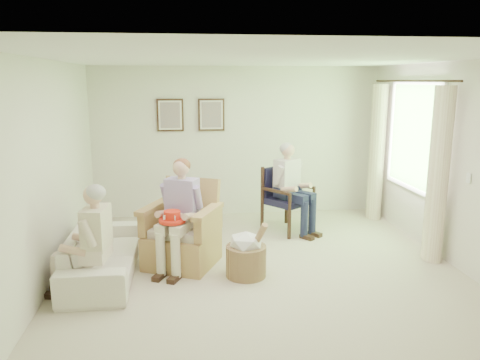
# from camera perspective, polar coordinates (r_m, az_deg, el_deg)

# --- Properties ---
(floor) EXTENTS (5.50, 5.50, 0.00)m
(floor) POSITION_cam_1_polar(r_m,az_deg,el_deg) (5.93, 2.79, -11.39)
(floor) COLOR beige
(floor) RESTS_ON ground
(back_wall) EXTENTS (5.00, 0.04, 2.60)m
(back_wall) POSITION_cam_1_polar(r_m,az_deg,el_deg) (8.23, -0.34, 4.67)
(back_wall) COLOR silver
(back_wall) RESTS_ON ground
(front_wall) EXTENTS (5.00, 0.04, 2.60)m
(front_wall) POSITION_cam_1_polar(r_m,az_deg,el_deg) (2.97, 12.13, -9.11)
(front_wall) COLOR silver
(front_wall) RESTS_ON ground
(left_wall) EXTENTS (0.04, 5.50, 2.60)m
(left_wall) POSITION_cam_1_polar(r_m,az_deg,el_deg) (5.68, -22.76, 0.37)
(left_wall) COLOR silver
(left_wall) RESTS_ON ground
(right_wall) EXTENTS (0.04, 5.50, 2.60)m
(right_wall) POSITION_cam_1_polar(r_m,az_deg,el_deg) (6.45, 25.37, 1.45)
(right_wall) COLOR silver
(right_wall) RESTS_ON ground
(ceiling) EXTENTS (5.00, 5.50, 0.02)m
(ceiling) POSITION_cam_1_polar(r_m,az_deg,el_deg) (5.45, 3.08, 14.58)
(ceiling) COLOR white
(ceiling) RESTS_ON back_wall
(window) EXTENTS (0.13, 2.50, 1.63)m
(window) POSITION_cam_1_polar(r_m,az_deg,el_deg) (7.43, 20.45, 5.32)
(window) COLOR #2D6B23
(window) RESTS_ON right_wall
(curtain_left) EXTENTS (0.34, 0.34, 2.30)m
(curtain_left) POSITION_cam_1_polar(r_m,az_deg,el_deg) (6.58, 22.99, 0.50)
(curtain_left) COLOR #F5E4C0
(curtain_left) RESTS_ON ground
(curtain_right) EXTENTS (0.34, 0.34, 2.30)m
(curtain_right) POSITION_cam_1_polar(r_m,az_deg,el_deg) (8.31, 16.34, 3.20)
(curtain_right) COLOR #F5E4C0
(curtain_right) RESTS_ON ground
(framed_print_left) EXTENTS (0.45, 0.05, 0.55)m
(framed_print_left) POSITION_cam_1_polar(r_m,az_deg,el_deg) (8.09, -8.51, 7.83)
(framed_print_left) COLOR #382114
(framed_print_left) RESTS_ON back_wall
(framed_print_right) EXTENTS (0.45, 0.05, 0.55)m
(framed_print_right) POSITION_cam_1_polar(r_m,az_deg,el_deg) (8.11, -3.51, 7.94)
(framed_print_right) COLOR #382114
(framed_print_right) RESTS_ON back_wall
(wicker_armchair) EXTENTS (0.86, 0.85, 1.10)m
(wicker_armchair) POSITION_cam_1_polar(r_m,az_deg,el_deg) (6.17, -7.09, -7.04)
(wicker_armchair) COLOR tan
(wicker_armchair) RESTS_ON ground
(wood_armchair) EXTENTS (0.65, 0.61, 1.01)m
(wood_armchair) POSITION_cam_1_polar(r_m,az_deg,el_deg) (7.52, 5.74, -1.91)
(wood_armchair) COLOR black
(wood_armchair) RESTS_ON ground
(sofa) EXTENTS (1.93, 0.75, 0.56)m
(sofa) POSITION_cam_1_polar(r_m,az_deg,el_deg) (6.05, -16.32, -8.54)
(sofa) COLOR white
(sofa) RESTS_ON ground
(person_wicker) EXTENTS (0.40, 0.62, 1.38)m
(person_wicker) POSITION_cam_1_polar(r_m,az_deg,el_deg) (5.90, -7.20, -3.24)
(person_wicker) COLOR beige
(person_wicker) RESTS_ON ground
(person_dark) EXTENTS (0.40, 0.63, 1.39)m
(person_dark) POSITION_cam_1_polar(r_m,az_deg,el_deg) (7.30, 6.07, -0.20)
(person_dark) COLOR #1B203D
(person_dark) RESTS_ON ground
(person_sofa) EXTENTS (0.42, 0.62, 1.24)m
(person_sofa) POSITION_cam_1_polar(r_m,az_deg,el_deg) (5.37, -17.56, -6.56)
(person_sofa) COLOR beige
(person_sofa) RESTS_ON ground
(red_hat) EXTENTS (0.32, 0.32, 0.14)m
(red_hat) POSITION_cam_1_polar(r_m,az_deg,el_deg) (5.75, -8.27, -4.59)
(red_hat) COLOR red
(red_hat) RESTS_ON person_wicker
(hatbox) EXTENTS (0.61, 0.61, 0.73)m
(hatbox) POSITION_cam_1_polar(r_m,az_deg,el_deg) (5.77, 0.77, -9.00)
(hatbox) COLOR tan
(hatbox) RESTS_ON ground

